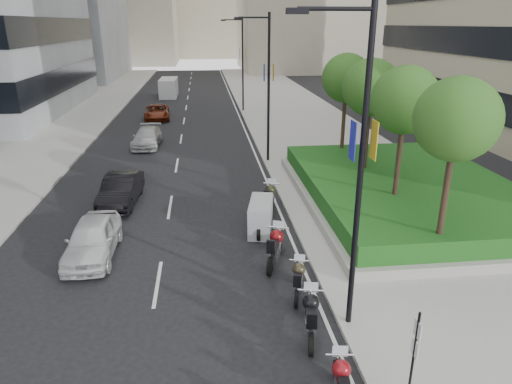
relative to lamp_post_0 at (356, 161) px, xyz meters
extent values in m
plane|color=black|center=(-4.14, -1.00, -5.07)|extent=(160.00, 160.00, 0.00)
cube|color=#9E9B93|center=(4.86, 29.00, -4.99)|extent=(10.00, 100.00, 0.15)
cube|color=#9E9B93|center=(-16.14, 29.00, -4.99)|extent=(8.00, 100.00, 0.15)
cube|color=silver|center=(-0.44, 29.00, -5.06)|extent=(0.12, 100.00, 0.01)
cube|color=silver|center=(-5.64, 29.00, -5.06)|extent=(0.12, 100.00, 0.01)
cube|color=#9D9A92|center=(5.86, 9.00, -4.72)|extent=(10.00, 14.00, 0.40)
cube|color=#153C11|center=(5.86, 9.00, -4.12)|extent=(9.40, 13.40, 0.80)
cylinder|color=#332319|center=(4.36, 3.00, -2.52)|extent=(0.22, 0.22, 4.00)
sphere|color=#1F5119|center=(4.36, 3.00, 0.38)|extent=(2.80, 2.80, 2.80)
cylinder|color=#332319|center=(4.36, 7.00, -2.52)|extent=(0.22, 0.22, 4.00)
sphere|color=#1F5119|center=(4.36, 7.00, 0.38)|extent=(2.80, 2.80, 2.80)
cylinder|color=#332319|center=(4.36, 11.00, -2.52)|extent=(0.22, 0.22, 4.00)
sphere|color=#1F5119|center=(4.36, 11.00, 0.38)|extent=(2.80, 2.80, 2.80)
cylinder|color=#332319|center=(4.36, 15.00, -2.52)|extent=(0.22, 0.22, 4.00)
sphere|color=#1F5119|center=(4.36, 15.00, 0.38)|extent=(2.80, 2.80, 2.80)
cylinder|color=black|center=(0.16, 0.00, -0.57)|extent=(0.16, 0.16, 9.00)
cylinder|color=black|center=(-0.74, 0.00, 3.63)|extent=(1.80, 0.10, 0.10)
cube|color=black|center=(-1.64, 0.00, 3.58)|extent=(0.50, 0.22, 0.14)
cube|color=gold|center=(0.44, 0.00, 0.53)|extent=(0.02, 0.45, 1.00)
cube|color=#1B2199|center=(-0.12, 0.00, 0.53)|extent=(0.02, 0.45, 1.00)
cylinder|color=black|center=(0.16, 17.00, -0.57)|extent=(0.16, 0.16, 9.00)
cylinder|color=black|center=(-0.74, 17.00, 3.63)|extent=(1.80, 0.10, 0.10)
cube|color=black|center=(-1.64, 17.00, 3.58)|extent=(0.50, 0.22, 0.14)
cube|color=gold|center=(0.44, 17.00, 0.53)|extent=(0.02, 0.45, 1.00)
cube|color=#1B2199|center=(-0.12, 17.00, 0.53)|extent=(0.02, 0.45, 1.00)
cylinder|color=black|center=(0.16, 35.00, -0.57)|extent=(0.16, 0.16, 9.00)
cylinder|color=black|center=(-0.74, 35.00, 3.63)|extent=(1.80, 0.10, 0.10)
cube|color=black|center=(-1.64, 35.00, 3.58)|extent=(0.50, 0.22, 0.14)
cube|color=gold|center=(0.44, 35.00, 0.53)|extent=(0.02, 0.45, 1.00)
cube|color=#1B2199|center=(-0.12, 35.00, 0.53)|extent=(0.02, 0.45, 1.00)
cylinder|color=black|center=(0.66, -3.00, -3.82)|extent=(0.06, 0.06, 2.50)
cube|color=silver|center=(0.66, -3.00, -3.02)|extent=(0.02, 0.32, 0.42)
cube|color=silver|center=(0.66, -3.00, -3.52)|extent=(0.02, 0.32, 0.42)
cylinder|color=black|center=(-0.82, -2.16, -4.77)|extent=(0.19, 0.59, 0.58)
sphere|color=maroon|center=(-0.88, -2.65, -4.26)|extent=(0.45, 0.45, 0.45)
cylinder|color=silver|center=(-0.85, -2.40, -4.05)|extent=(0.70, 0.13, 0.05)
cylinder|color=black|center=(-1.23, -1.12, -4.74)|extent=(0.25, 0.65, 0.64)
cylinder|color=black|center=(-0.89, 0.51, -4.74)|extent=(0.25, 0.65, 0.64)
cube|color=silver|center=(-1.07, -0.36, -4.57)|extent=(0.48, 0.92, 0.43)
sphere|color=black|center=(-1.00, -0.02, -4.17)|extent=(0.50, 0.50, 0.50)
cube|color=black|center=(-1.14, -0.66, -4.24)|extent=(0.44, 0.82, 0.17)
cylinder|color=silver|center=(-0.95, 0.25, -3.95)|extent=(0.76, 0.21, 0.05)
cylinder|color=black|center=(-1.18, 1.09, -4.78)|extent=(0.25, 0.57, 0.56)
cylinder|color=black|center=(-0.80, 2.50, -4.78)|extent=(0.25, 0.57, 0.56)
cube|color=silver|center=(-1.00, 1.75, -4.63)|extent=(0.47, 0.82, 0.38)
sphere|color=#352E1D|center=(-0.93, 2.04, -4.28)|extent=(0.44, 0.44, 0.44)
cube|color=black|center=(-1.08, 1.49, -4.34)|extent=(0.42, 0.72, 0.15)
cylinder|color=silver|center=(-0.86, 2.28, -4.08)|extent=(0.66, 0.22, 0.05)
cylinder|color=black|center=(-1.72, 3.13, -4.73)|extent=(0.35, 0.68, 0.68)
cylinder|color=black|center=(-1.13, 4.77, -4.73)|extent=(0.35, 0.68, 0.68)
cube|color=silver|center=(-1.44, 3.90, -4.54)|extent=(0.63, 0.99, 0.46)
sphere|color=maroon|center=(-1.32, 4.23, -4.13)|extent=(0.52, 0.52, 0.52)
cube|color=black|center=(-1.56, 3.59, -4.19)|extent=(0.57, 0.88, 0.17)
cylinder|color=silver|center=(-1.22, 4.51, -3.88)|extent=(0.78, 0.33, 0.05)
cylinder|color=black|center=(-1.77, 5.92, -4.73)|extent=(0.26, 0.68, 0.67)
cylinder|color=black|center=(-1.43, 7.60, -4.73)|extent=(0.26, 0.68, 0.67)
cube|color=gray|center=(-1.60, 6.76, -4.37)|extent=(1.34, 2.39, 1.34)
cylinder|color=black|center=(-1.16, 8.23, -4.74)|extent=(0.32, 0.67, 0.66)
cylinder|color=black|center=(-0.64, 9.84, -4.74)|extent=(0.32, 0.67, 0.66)
cube|color=silver|center=(-0.92, 8.98, -4.56)|extent=(0.58, 0.96, 0.45)
sphere|color=black|center=(-0.81, 9.32, -4.15)|extent=(0.51, 0.51, 0.51)
cube|color=black|center=(-1.01, 8.68, -4.22)|extent=(0.53, 0.85, 0.17)
cylinder|color=silver|center=(-0.72, 9.59, -3.92)|extent=(0.76, 0.29, 0.05)
imported|color=silver|center=(-8.21, 5.30, -4.34)|extent=(1.71, 4.26, 1.45)
imported|color=black|center=(-8.03, 10.74, -4.35)|extent=(1.79, 4.44, 1.43)
imported|color=#ACABAD|center=(-7.96, 22.04, -4.41)|extent=(2.02, 4.59, 1.31)
imported|color=#631F0B|center=(-8.12, 32.06, -4.40)|extent=(2.48, 4.88, 1.32)
cube|color=silver|center=(-7.91, 45.99, -3.99)|extent=(2.04, 5.15, 2.15)
cube|color=silver|center=(-7.91, 44.05, -4.50)|extent=(1.96, 1.26, 1.12)
cylinder|color=black|center=(-8.72, 44.15, -4.71)|extent=(0.26, 0.72, 0.72)
cylinder|color=black|center=(-7.09, 44.15, -4.71)|extent=(0.26, 0.72, 0.72)
cylinder|color=black|center=(-8.72, 47.63, -4.71)|extent=(0.26, 0.72, 0.72)
cylinder|color=black|center=(-7.09, 47.63, -4.71)|extent=(0.26, 0.72, 0.72)
camera|label=1|loc=(-3.84, -10.89, 3.33)|focal=32.00mm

